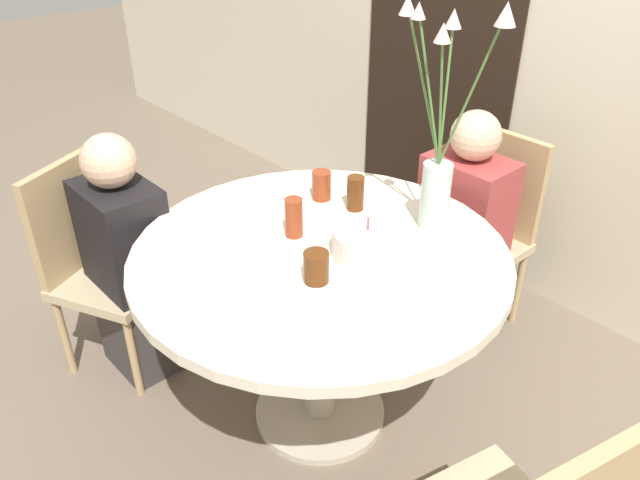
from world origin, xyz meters
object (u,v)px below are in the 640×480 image
object	(u,v)px
chair_right_flank	(96,258)
drink_glass_3	(355,193)
chair_far_back	(484,223)
flower_vase	(439,155)
side_plate	(240,244)
drink_glass_0	(316,267)
drink_glass_2	(321,185)
birthday_cake	(367,243)
person_boy	(462,236)
drink_glass_1	(293,218)
person_woman	(129,267)

from	to	relation	value
chair_right_flank	drink_glass_3	size ratio (longest dim) A/B	6.88
chair_far_back	flower_vase	xyz separation A→B (m)	(0.14, -0.58, 0.54)
side_plate	drink_glass_0	world-z (taller)	drink_glass_0
drink_glass_2	drink_glass_0	bearing A→B (deg)	-44.00
birthday_cake	person_boy	xyz separation A→B (m)	(-0.12, 0.72, -0.32)
drink_glass_1	flower_vase	bearing A→B (deg)	54.41
side_plate	drink_glass_2	xyz separation A→B (m)	(-0.06, 0.43, 0.05)
birthday_cake	side_plate	bearing A→B (deg)	-140.78
side_plate	person_woman	distance (m)	0.62
person_woman	flower_vase	bearing A→B (deg)	40.25
chair_right_flank	person_boy	size ratio (longest dim) A/B	0.85
drink_glass_0	person_woman	world-z (taller)	person_woman
drink_glass_0	person_boy	bearing A→B (deg)	96.97
drink_glass_3	person_boy	xyz separation A→B (m)	(0.13, 0.52, -0.33)
flower_vase	drink_glass_3	xyz separation A→B (m)	(-0.28, -0.10, -0.21)
drink_glass_1	drink_glass_3	world-z (taller)	drink_glass_1
chair_far_back	drink_glass_1	distance (m)	1.04
side_plate	drink_glass_1	bearing A→B (deg)	66.79
chair_far_back	person_woman	size ratio (longest dim) A/B	0.85
chair_far_back	side_plate	xyz separation A→B (m)	(-0.21, -1.15, 0.27)
chair_right_flank	drink_glass_0	bearing A→B (deg)	-99.13
chair_far_back	person_boy	xyz separation A→B (m)	(-0.00, -0.16, -0.00)
flower_vase	chair_right_flank	bearing A→B (deg)	-141.49
side_plate	drink_glass_2	distance (m)	0.44
person_boy	drink_glass_1	bearing A→B (deg)	-99.59
drink_glass_3	side_plate	bearing A→B (deg)	-99.71
flower_vase	drink_glass_2	world-z (taller)	flower_vase
person_boy	person_woman	world-z (taller)	same
chair_right_flank	birthday_cake	bearing A→B (deg)	-88.50
person_boy	drink_glass_3	bearing A→B (deg)	-104.20
flower_vase	birthday_cake	bearing A→B (deg)	-95.04
side_plate	chair_right_flank	bearing A→B (deg)	-159.61
person_boy	flower_vase	bearing A→B (deg)	-71.08
birthday_cake	person_woman	world-z (taller)	person_woman
chair_right_flank	person_woman	distance (m)	0.16
flower_vase	drink_glass_0	xyz separation A→B (m)	(-0.03, -0.51, -0.23)
chair_far_back	drink_glass_2	bearing A→B (deg)	-110.57
drink_glass_1	drink_glass_3	xyz separation A→B (m)	(0.01, 0.29, -0.00)
drink_glass_1	drink_glass_3	bearing A→B (deg)	88.92
drink_glass_0	chair_far_back	bearing A→B (deg)	95.89
chair_far_back	chair_right_flank	world-z (taller)	same
side_plate	drink_glass_1	distance (m)	0.20
birthday_cake	flower_vase	bearing A→B (deg)	84.96
chair_far_back	side_plate	world-z (taller)	chair_far_back
drink_glass_2	birthday_cake	bearing A→B (deg)	-21.95
person_woman	person_boy	bearing A→B (deg)	57.74
chair_far_back	drink_glass_1	bearing A→B (deg)	-97.68
chair_far_back	side_plate	bearing A→B (deg)	-100.08
person_woman	side_plate	bearing A→B (deg)	18.79
chair_right_flank	person_woman	bearing A→B (deg)	-90.00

